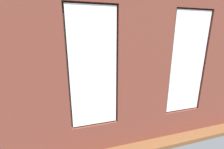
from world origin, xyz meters
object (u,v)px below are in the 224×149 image
media_console (42,92)px  coffee_table (108,85)px  remote_silver (108,84)px  potted_plant_corner_far_left (202,94)px  potted_plant_beside_window_right (51,116)px  potted_plant_between_couches (177,93)px  potted_plant_foreground_right (53,71)px  cup_ceramic (117,81)px  couch_left (164,86)px  potted_plant_by_left_couch (139,74)px  remote_black (97,86)px  remote_gray (112,85)px  tv_flatscreen (41,78)px  potted_plant_near_tv (54,87)px  couch_by_window (130,113)px  candle_jar (102,83)px  potted_plant_mid_room_small (127,76)px

media_console → coffee_table: bearing=172.4°
remote_silver → potted_plant_corner_far_left: bearing=5.5°
potted_plant_beside_window_right → media_console: bearing=-77.3°
potted_plant_between_couches → media_console: bearing=-31.3°
media_console → potted_plant_foreground_right: size_ratio=0.87×
coffee_table → cup_ceramic: 0.47m
couch_left → potted_plant_between_couches: potted_plant_between_couches is taller
potted_plant_foreground_right → remote_silver: bearing=139.1°
cup_ceramic → potted_plant_by_left_couch: 1.52m
potted_plant_corner_far_left → potted_plant_between_couches: (0.80, -0.14, 0.09)m
coffee_table → remote_black: remote_black is taller
remote_gray → tv_flatscreen: bearing=-28.5°
potted_plant_by_left_couch → potted_plant_between_couches: bearing=85.0°
coffee_table → remote_silver: size_ratio=9.35×
potted_plant_beside_window_right → potted_plant_near_tv: size_ratio=0.93×
couch_left → remote_gray: size_ratio=11.76×
remote_silver → potted_plant_corner_far_left: (-2.34, 2.26, 0.19)m
remote_gray → media_console: (2.60, -0.46, -0.20)m
coffee_table → cup_ceramic: (-0.44, -0.15, 0.10)m
potted_plant_near_tv → potted_plant_corner_far_left: bearing=160.6°
potted_plant_by_left_couch → potted_plant_corner_far_left: (-0.55, 3.09, 0.13)m
potted_plant_corner_far_left → media_console: bearing=-28.2°
media_console → potted_plant_corner_far_left: size_ratio=1.03×
couch_by_window → potted_plant_foreground_right: potted_plant_foreground_right is taller
potted_plant_between_couches → remote_gray: bearing=-54.4°
potted_plant_between_couches → remote_black: bearing=-44.5°
remote_gray → couch_by_window: bearing=69.9°
media_console → potted_plant_near_tv: bearing=116.5°
remote_black → candle_jar: bearing=135.9°
potted_plant_beside_window_right → potted_plant_mid_room_small: (-3.12, -3.28, -0.24)m
coffee_table → cup_ceramic: size_ratio=15.82×
cup_ceramic → candle_jar: size_ratio=0.83×
remote_black → potted_plant_corner_far_left: size_ratio=0.14×
tv_flatscreen → media_console: bearing=90.0°
candle_jar → potted_plant_by_left_couch: bearing=-160.3°
tv_flatscreen → potted_plant_near_tv: 1.21m
coffee_table → potted_plant_near_tv: bearing=21.1°
coffee_table → tv_flatscreen: size_ratio=1.66×
potted_plant_by_left_couch → remote_black: bearing=22.8°
couch_left → potted_plant_between_couches: 1.69m
potted_plant_mid_room_small → potted_plant_between_couches: 3.15m
remote_gray → potted_plant_by_left_couch: potted_plant_by_left_couch is taller
cup_ceramic → remote_gray: (0.32, 0.29, -0.04)m
potted_plant_near_tv → cup_ceramic: bearing=-159.2°
potted_plant_corner_far_left → coffee_table: bearing=-43.9°
couch_left → potted_plant_beside_window_right: (4.09, 1.67, 0.29)m
couch_left → potted_plant_mid_room_small: (0.97, -1.61, 0.06)m
remote_black → potted_plant_between_couches: (-2.02, 1.98, 0.28)m
cup_ceramic → remote_gray: bearing=41.9°
coffee_table → potted_plant_between_couches: (-1.54, 2.12, 0.33)m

